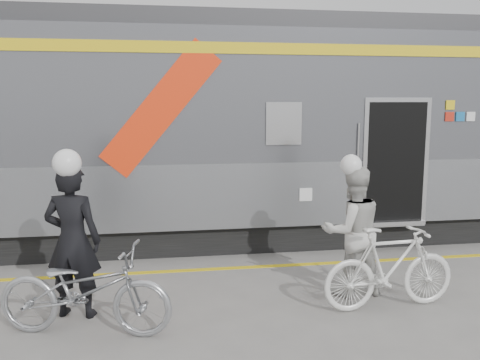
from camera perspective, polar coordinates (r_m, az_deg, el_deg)
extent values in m
plane|color=slate|center=(6.36, 9.26, -15.58)|extent=(90.00, 90.00, 0.00)
cube|color=black|center=(10.14, 1.62, -4.64)|extent=(24.00, 2.70, 0.50)
cube|color=#9EA0A5|center=(9.98, 1.64, -0.17)|extent=(24.00, 3.00, 1.10)
cube|color=slate|center=(9.86, 1.68, 9.34)|extent=(24.00, 3.00, 2.20)
cube|color=#38383A|center=(9.95, 1.72, 16.56)|extent=(24.00, 2.64, 0.30)
cube|color=gold|center=(8.42, 3.68, 14.52)|extent=(24.00, 0.02, 0.18)
cube|color=red|center=(8.17, -8.91, 7.93)|extent=(1.96, 0.01, 2.19)
cube|color=black|center=(8.43, 4.93, 6.33)|extent=(0.55, 0.02, 0.65)
cube|color=black|center=(9.37, 16.53, 1.95)|extent=(1.05, 0.45, 2.10)
cube|color=silver|center=(9.18, 17.09, 1.79)|extent=(1.20, 0.02, 2.25)
cylinder|color=silver|center=(8.87, 13.08, 1.72)|extent=(0.04, 0.04, 1.40)
cube|color=silver|center=(9.32, 16.91, -4.53)|extent=(1.05, 0.25, 0.06)
cube|color=gold|center=(9.57, 22.54, 7.79)|extent=(0.16, 0.01, 0.16)
cube|color=red|center=(9.57, 22.47, 6.60)|extent=(0.16, 0.01, 0.16)
cube|color=#1965A3|center=(9.68, 23.49, 6.55)|extent=(0.16, 0.01, 0.16)
cube|color=silver|center=(9.79, 24.48, 6.51)|extent=(0.16, 0.01, 0.16)
cube|color=silver|center=(8.67, 7.40, -1.63)|extent=(0.22, 0.01, 0.22)
cube|color=gold|center=(8.29, 4.55, -9.56)|extent=(24.00, 0.12, 0.01)
imported|color=black|center=(6.50, -18.27, -6.52)|extent=(0.78, 0.60, 1.89)
imported|color=#9D9FA4|center=(6.08, -17.01, -11.75)|extent=(2.09, 1.14, 1.04)
imported|color=beige|center=(7.05, 12.48, -5.63)|extent=(0.90, 0.73, 1.76)
imported|color=silver|center=(6.78, 16.49, -9.44)|extent=(1.81, 0.63, 1.07)
sphere|color=white|center=(6.30, -18.76, 3.25)|extent=(0.33, 0.33, 0.33)
sphere|color=white|center=(6.86, 12.77, 2.67)|extent=(0.28, 0.28, 0.28)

